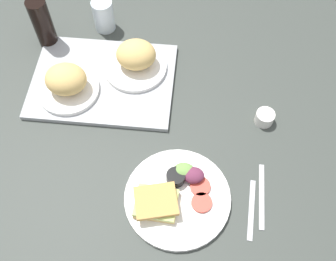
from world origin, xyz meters
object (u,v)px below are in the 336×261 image
object	(u,v)px
serving_tray	(103,81)
bread_plate_far	(136,59)
plate_with_salad	(175,195)
fork	(251,209)
bread_plate_near	(67,82)
knife	(262,196)
soda_bottle	(43,24)
espresso_cup	(265,118)
drinking_glass	(104,15)

from	to	relation	value
serving_tray	bread_plate_far	distance (cm)	12.72
plate_with_salad	fork	size ratio (longest dim) A/B	1.70
bread_plate_far	fork	world-z (taller)	bread_plate_far
bread_plate_near	knife	world-z (taller)	bread_plate_near
serving_tray	soda_bottle	distance (cm)	27.32
bread_plate_far	soda_bottle	distance (cm)	32.85
soda_bottle	espresso_cup	size ratio (longest dim) A/B	3.22
fork	knife	xyz separation A→B (cm)	(3.00, 4.00, 0.00)
bread_plate_near	bread_plate_far	size ratio (longest dim) A/B	0.95
bread_plate_far	soda_bottle	world-z (taller)	soda_bottle
bread_plate_near	espresso_cup	bearing A→B (deg)	-6.76
serving_tray	plate_with_salad	size ratio (longest dim) A/B	1.56
serving_tray	fork	distance (cm)	60.79
serving_tray	bread_plate_near	distance (cm)	12.07
soda_bottle	fork	size ratio (longest dim) A/B	1.06
espresso_cup	knife	xyz separation A→B (cm)	(-2.08, -24.31, -1.75)
plate_with_salad	soda_bottle	xyz separation A→B (cm)	(-45.46, 53.82, 7.32)
knife	fork	bearing A→B (deg)	146.73
serving_tray	bread_plate_near	world-z (taller)	bread_plate_near
drinking_glass	fork	bearing A→B (deg)	-53.42
bread_plate_far	plate_with_salad	size ratio (longest dim) A/B	0.70
plate_with_salad	fork	bearing A→B (deg)	-6.66
plate_with_salad	knife	distance (cm)	23.76
fork	drinking_glass	bearing A→B (deg)	42.66
espresso_cup	drinking_glass	bearing A→B (deg)	145.69
plate_with_salad	espresso_cup	world-z (taller)	plate_with_salad
bread_plate_near	drinking_glass	world-z (taller)	bread_plate_near
soda_bottle	espresso_cup	bearing A→B (deg)	-21.41
espresso_cup	knife	size ratio (longest dim) A/B	0.29
bread_plate_near	knife	xyz separation A→B (cm)	(58.26, -31.47, -5.55)
fork	soda_bottle	bearing A→B (deg)	55.70
drinking_glass	fork	world-z (taller)	drinking_glass
espresso_cup	fork	xyz separation A→B (cm)	(-5.08, -28.31, -1.75)
bread_plate_far	plate_with_salad	bearing A→B (deg)	-71.67
plate_with_salad	espresso_cup	size ratio (longest dim) A/B	5.15
serving_tray	espresso_cup	size ratio (longest dim) A/B	8.04
fork	bread_plate_far	bearing A→B (deg)	43.43
drinking_glass	soda_bottle	world-z (taller)	soda_bottle
drinking_glass	serving_tray	bearing A→B (deg)	-84.38
soda_bottle	espresso_cup	world-z (taller)	soda_bottle
serving_tray	bread_plate_far	xyz separation A→B (cm)	(10.35, 5.59, 4.85)
plate_with_salad	knife	bearing A→B (deg)	3.84
serving_tray	espresso_cup	xyz separation A→B (cm)	(50.52, -12.07, 1.20)
bread_plate_near	fork	bearing A→B (deg)	-32.70
soda_bottle	knife	size ratio (longest dim) A/B	0.95
serving_tray	plate_with_salad	distance (cm)	45.35
drinking_glass	soda_bottle	size ratio (longest dim) A/B	0.63
bread_plate_near	knife	size ratio (longest dim) A/B	1.01
bread_plate_near	soda_bottle	bearing A→B (deg)	117.62
bread_plate_far	drinking_glass	distance (cm)	22.39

